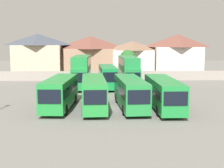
% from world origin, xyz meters
% --- Properties ---
extents(ground, '(140.00, 140.00, 0.00)m').
position_xyz_m(ground, '(0.00, 18.00, 0.00)').
color(ground, slate).
extents(depot_boundary_wall, '(56.00, 0.50, 1.80)m').
position_xyz_m(depot_boundary_wall, '(0.00, 25.79, 0.90)').
color(depot_boundary_wall, gray).
rests_on(depot_boundary_wall, ground).
extents(bus_1, '(3.16, 10.68, 3.41)m').
position_xyz_m(bus_1, '(-5.91, 0.33, 1.95)').
color(bus_1, '#1F8535').
rests_on(bus_1, ground).
extents(bus_2, '(3.06, 10.96, 3.45)m').
position_xyz_m(bus_2, '(-2.13, -0.13, 1.97)').
color(bus_2, '#238836').
rests_on(bus_2, ground).
extents(bus_3, '(3.20, 10.93, 3.39)m').
position_xyz_m(bus_3, '(1.97, 0.06, 1.94)').
color(bus_3, '#21813A').
rests_on(bus_3, ground).
extents(bus_4, '(2.73, 11.59, 3.34)m').
position_xyz_m(bus_4, '(5.62, -0.29, 1.91)').
color(bus_4, '#1D8237').
rests_on(bus_4, ground).
extents(bus_5, '(2.67, 10.95, 5.17)m').
position_xyz_m(bus_5, '(-4.51, 16.08, 2.91)').
color(bus_5, '#1F823B').
rests_on(bus_5, ground).
extents(bus_6, '(2.99, 10.29, 3.54)m').
position_xyz_m(bus_6, '(-0.32, 15.78, 2.01)').
color(bus_6, '#16833D').
rests_on(bus_6, ground).
extents(bus_7, '(2.82, 11.68, 5.03)m').
position_xyz_m(bus_7, '(3.08, 16.27, 2.83)').
color(bus_7, '#1F7F3E').
rests_on(bus_7, ground).
extents(house_terrace_left, '(10.76, 6.64, 9.16)m').
position_xyz_m(house_terrace_left, '(-15.17, 34.34, 4.67)').
color(house_terrace_left, '#C6B293').
rests_on(house_terrace_left, ground).
extents(house_terrace_centre, '(11.48, 7.64, 8.68)m').
position_xyz_m(house_terrace_centre, '(-3.76, 35.09, 4.43)').
color(house_terrace_centre, '#9E7A60').
rests_on(house_terrace_centre, ground).
extents(house_terrace_right, '(9.11, 7.42, 7.54)m').
position_xyz_m(house_terrace_right, '(5.39, 34.21, 3.84)').
color(house_terrace_right, silver).
rests_on(house_terrace_right, ground).
extents(house_terrace_far_right, '(10.70, 6.82, 9.05)m').
position_xyz_m(house_terrace_far_right, '(15.25, 34.24, 4.62)').
color(house_terrace_far_right, silver).
rests_on(house_terrace_far_right, ground).
extents(tree_left_of_lot, '(3.24, 3.24, 5.79)m').
position_xyz_m(tree_left_of_lot, '(3.90, 28.29, 4.09)').
color(tree_left_of_lot, brown).
rests_on(tree_left_of_lot, ground).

